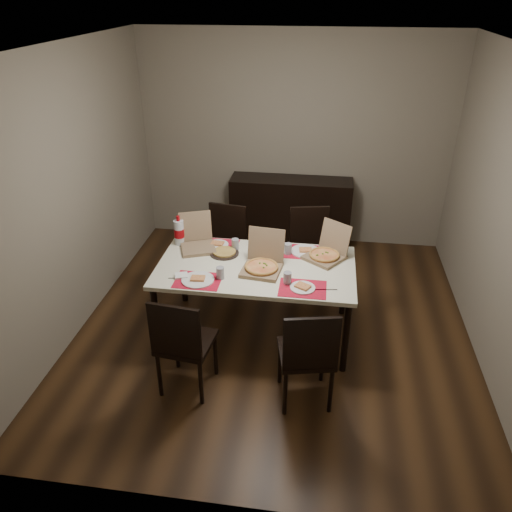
{
  "coord_description": "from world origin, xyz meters",
  "views": [
    {
      "loc": [
        0.4,
        -4.04,
        3.03
      ],
      "look_at": [
        -0.17,
        -0.13,
        0.85
      ],
      "focal_mm": 35.0,
      "sensor_mm": 36.0,
      "label": 1
    }
  ],
  "objects_px": {
    "dining_table": "(256,272)",
    "chair_near_left": "(182,342)",
    "chair_far_right": "(310,247)",
    "sideboard": "(290,213)",
    "chair_near_right": "(308,354)",
    "dip_bowl": "(273,257)",
    "pizza_box_center": "(262,264)",
    "chair_far_left": "(225,244)",
    "soda_bottle": "(179,232)"
  },
  "relations": [
    {
      "from": "chair_near_right",
      "to": "chair_far_right",
      "type": "relative_size",
      "value": 1.0
    },
    {
      "from": "chair_near_right",
      "to": "pizza_box_center",
      "type": "relative_size",
      "value": 2.26
    },
    {
      "from": "chair_near_left",
      "to": "chair_far_left",
      "type": "xyz_separation_m",
      "value": [
        0.0,
        1.71,
        0.0
      ]
    },
    {
      "from": "sideboard",
      "to": "pizza_box_center",
      "type": "height_order",
      "value": "pizza_box_center"
    },
    {
      "from": "sideboard",
      "to": "dining_table",
      "type": "bearing_deg",
      "value": -94.95
    },
    {
      "from": "chair_far_left",
      "to": "dip_bowl",
      "type": "relative_size",
      "value": 8.46
    },
    {
      "from": "chair_near_left",
      "to": "chair_near_right",
      "type": "bearing_deg",
      "value": -0.1
    },
    {
      "from": "sideboard",
      "to": "pizza_box_center",
      "type": "distance_m",
      "value": 2.0
    },
    {
      "from": "chair_far_right",
      "to": "chair_near_left",
      "type": "bearing_deg",
      "value": -117.52
    },
    {
      "from": "dining_table",
      "to": "chair_far_right",
      "type": "xyz_separation_m",
      "value": [
        0.46,
        0.9,
        -0.17
      ]
    },
    {
      "from": "chair_near_right",
      "to": "soda_bottle",
      "type": "height_order",
      "value": "soda_bottle"
    },
    {
      "from": "chair_far_right",
      "to": "chair_far_left",
      "type": "bearing_deg",
      "value": -175.99
    },
    {
      "from": "dining_table",
      "to": "chair_near_left",
      "type": "bearing_deg",
      "value": -118.01
    },
    {
      "from": "chair_near_right",
      "to": "dip_bowl",
      "type": "xyz_separation_m",
      "value": [
        -0.39,
        1.05,
        0.25
      ]
    },
    {
      "from": "dip_bowl",
      "to": "soda_bottle",
      "type": "distance_m",
      "value": 0.97
    },
    {
      "from": "chair_near_right",
      "to": "chair_far_left",
      "type": "height_order",
      "value": "same"
    },
    {
      "from": "pizza_box_center",
      "to": "dip_bowl",
      "type": "height_order",
      "value": "pizza_box_center"
    },
    {
      "from": "dining_table",
      "to": "soda_bottle",
      "type": "relative_size",
      "value": 5.99
    },
    {
      "from": "chair_far_right",
      "to": "pizza_box_center",
      "type": "height_order",
      "value": "pizza_box_center"
    },
    {
      "from": "chair_near_right",
      "to": "dip_bowl",
      "type": "relative_size",
      "value": 8.46
    },
    {
      "from": "chair_near_right",
      "to": "chair_far_left",
      "type": "relative_size",
      "value": 1.0
    },
    {
      "from": "dip_bowl",
      "to": "chair_near_left",
      "type": "bearing_deg",
      "value": -120.17
    },
    {
      "from": "pizza_box_center",
      "to": "chair_near_left",
      "type": "bearing_deg",
      "value": -123.26
    },
    {
      "from": "dining_table",
      "to": "chair_far_left",
      "type": "distance_m",
      "value": 0.97
    },
    {
      "from": "sideboard",
      "to": "soda_bottle",
      "type": "bearing_deg",
      "value": -121.5
    },
    {
      "from": "dining_table",
      "to": "sideboard",
      "type": "bearing_deg",
      "value": 85.05
    },
    {
      "from": "sideboard",
      "to": "pizza_box_center",
      "type": "bearing_deg",
      "value": -92.84
    },
    {
      "from": "chair_near_right",
      "to": "chair_far_left",
      "type": "xyz_separation_m",
      "value": [
        -1.0,
        1.71,
        0.0
      ]
    },
    {
      "from": "dining_table",
      "to": "chair_far_right",
      "type": "bearing_deg",
      "value": 62.95
    },
    {
      "from": "chair_near_left",
      "to": "chair_far_right",
      "type": "bearing_deg",
      "value": 62.48
    },
    {
      "from": "chair_far_right",
      "to": "sideboard",
      "type": "bearing_deg",
      "value": 106.22
    },
    {
      "from": "chair_far_right",
      "to": "pizza_box_center",
      "type": "bearing_deg",
      "value": -112.14
    },
    {
      "from": "chair_far_right",
      "to": "soda_bottle",
      "type": "distance_m",
      "value": 1.44
    },
    {
      "from": "chair_near_right",
      "to": "sideboard",
      "type": "bearing_deg",
      "value": 97.47
    },
    {
      "from": "dining_table",
      "to": "chair_far_right",
      "type": "height_order",
      "value": "chair_far_right"
    },
    {
      "from": "sideboard",
      "to": "dip_bowl",
      "type": "relative_size",
      "value": 13.64
    },
    {
      "from": "chair_near_right",
      "to": "dip_bowl",
      "type": "height_order",
      "value": "chair_near_right"
    },
    {
      "from": "chair_far_right",
      "to": "dip_bowl",
      "type": "relative_size",
      "value": 8.46
    },
    {
      "from": "sideboard",
      "to": "chair_near_left",
      "type": "height_order",
      "value": "chair_near_left"
    },
    {
      "from": "dip_bowl",
      "to": "soda_bottle",
      "type": "xyz_separation_m",
      "value": [
        -0.95,
        0.16,
        0.11
      ]
    },
    {
      "from": "chair_far_right",
      "to": "soda_bottle",
      "type": "relative_size",
      "value": 3.09
    },
    {
      "from": "dip_bowl",
      "to": "soda_bottle",
      "type": "bearing_deg",
      "value": 170.67
    },
    {
      "from": "chair_far_left",
      "to": "soda_bottle",
      "type": "relative_size",
      "value": 3.09
    },
    {
      "from": "pizza_box_center",
      "to": "dip_bowl",
      "type": "bearing_deg",
      "value": 72.49
    },
    {
      "from": "chair_near_left",
      "to": "sideboard",
      "type": "bearing_deg",
      "value": 77.21
    },
    {
      "from": "sideboard",
      "to": "dining_table",
      "type": "relative_size",
      "value": 0.83
    },
    {
      "from": "sideboard",
      "to": "dining_table",
      "type": "xyz_separation_m",
      "value": [
        -0.17,
        -1.91,
        0.23
      ]
    },
    {
      "from": "dip_bowl",
      "to": "chair_far_right",
      "type": "bearing_deg",
      "value": 66.47
    },
    {
      "from": "chair_near_left",
      "to": "chair_near_right",
      "type": "distance_m",
      "value": 1.0
    },
    {
      "from": "dining_table",
      "to": "pizza_box_center",
      "type": "height_order",
      "value": "pizza_box_center"
    }
  ]
}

